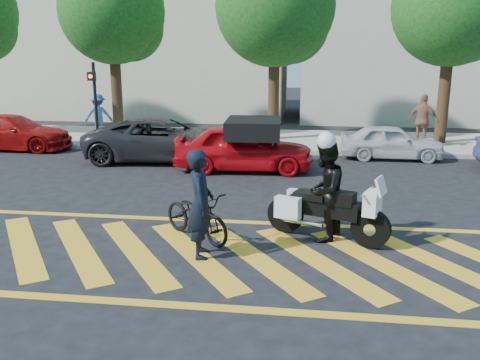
# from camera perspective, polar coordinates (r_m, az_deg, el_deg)

# --- Properties ---
(ground) EXTENTS (90.00, 90.00, 0.00)m
(ground) POSITION_cam_1_polar(r_m,az_deg,el_deg) (9.22, -1.43, -8.54)
(ground) COLOR black
(ground) RESTS_ON ground
(sidewalk) EXTENTS (60.00, 5.00, 0.15)m
(sidewalk) POSITION_cam_1_polar(r_m,az_deg,el_deg) (20.74, 3.71, 4.47)
(sidewalk) COLOR #9E998E
(sidewalk) RESTS_ON ground
(crosswalk) EXTENTS (12.33, 4.00, 0.01)m
(crosswalk) POSITION_cam_1_polar(r_m,az_deg,el_deg) (9.22, -1.67, -8.50)
(crosswalk) COLOR gold
(crosswalk) RESTS_ON ground
(building_left) EXTENTS (16.00, 8.00, 10.00)m
(building_left) POSITION_cam_1_polar(r_m,az_deg,el_deg) (30.88, -10.55, 16.62)
(building_left) COLOR beige
(building_left) RESTS_ON ground
(building_right) EXTENTS (16.00, 8.00, 11.00)m
(building_right) POSITION_cam_1_polar(r_m,az_deg,el_deg) (30.44, 23.10, 16.75)
(building_right) COLOR beige
(building_right) RESTS_ON ground
(tree_left) EXTENTS (4.20, 4.20, 7.26)m
(tree_left) POSITION_cam_1_polar(r_m,az_deg,el_deg) (21.91, -13.76, 17.55)
(tree_left) COLOR black
(tree_left) RESTS_ON ground
(tree_center) EXTENTS (4.60, 4.60, 7.56)m
(tree_center) POSITION_cam_1_polar(r_m,az_deg,el_deg) (20.55, 4.33, 18.43)
(tree_center) COLOR black
(tree_center) RESTS_ON ground
(tree_right) EXTENTS (4.40, 4.40, 7.41)m
(tree_right) POSITION_cam_1_polar(r_m,az_deg,el_deg) (21.19, 23.02, 17.13)
(tree_right) COLOR black
(tree_right) RESTS_ON ground
(signal_pole) EXTENTS (0.28, 0.43, 3.20)m
(signal_pole) POSITION_cam_1_polar(r_m,az_deg,el_deg) (19.82, -16.01, 8.89)
(signal_pole) COLOR black
(signal_pole) RESTS_ON ground
(officer_bike) EXTENTS (0.59, 0.78, 1.95)m
(officer_bike) POSITION_cam_1_polar(r_m,az_deg,el_deg) (8.93, -4.45, -2.70)
(officer_bike) COLOR black
(officer_bike) RESTS_ON ground
(bicycle) EXTENTS (1.82, 1.66, 0.96)m
(bicycle) POSITION_cam_1_polar(r_m,az_deg,el_deg) (9.92, -4.91, -3.96)
(bicycle) COLOR black
(bicycle) RESTS_ON ground
(police_motorcycle) EXTENTS (2.36, 1.32, 1.10)m
(police_motorcycle) POSITION_cam_1_polar(r_m,az_deg,el_deg) (9.97, 9.50, -3.32)
(police_motorcycle) COLOR black
(police_motorcycle) RESTS_ON ground
(officer_moto) EXTENTS (1.05, 1.16, 1.95)m
(officer_moto) POSITION_cam_1_polar(r_m,az_deg,el_deg) (9.85, 9.48, -1.23)
(officer_moto) COLOR black
(officer_moto) RESTS_ON ground
(red_convertible) EXTENTS (4.31, 1.92, 1.44)m
(red_convertible) POSITION_cam_1_polar(r_m,az_deg,el_deg) (15.57, 0.42, 3.67)
(red_convertible) COLOR #BD080F
(red_convertible) RESTS_ON ground
(parked_left) EXTENTS (4.46, 1.87, 1.29)m
(parked_left) POSITION_cam_1_polar(r_m,az_deg,el_deg) (20.90, -24.21, 4.91)
(parked_left) COLOR #970909
(parked_left) RESTS_ON ground
(parked_mid_left) EXTENTS (5.30, 2.80, 1.42)m
(parked_mid_left) POSITION_cam_1_polar(r_m,az_deg,el_deg) (17.24, -8.67, 4.50)
(parked_mid_left) COLOR black
(parked_mid_left) RESTS_ON ground
(parked_mid_right) EXTENTS (3.48, 1.46, 1.18)m
(parked_mid_right) POSITION_cam_1_polar(r_m,az_deg,el_deg) (18.08, 16.63, 4.12)
(parked_mid_right) COLOR silver
(parked_mid_right) RESTS_ON ground
(pedestrian_left) EXTENTS (1.28, 0.99, 1.75)m
(pedestrian_left) POSITION_cam_1_polar(r_m,az_deg,el_deg) (21.87, -15.61, 7.01)
(pedestrian_left) COLOR #33558D
(pedestrian_left) RESTS_ON sidewalk
(pedestrian_right) EXTENTS (1.22, 0.94, 1.92)m
(pedestrian_right) POSITION_cam_1_polar(r_m,az_deg,el_deg) (19.94, 19.84, 6.29)
(pedestrian_right) COLOR #995F45
(pedestrian_right) RESTS_ON sidewalk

